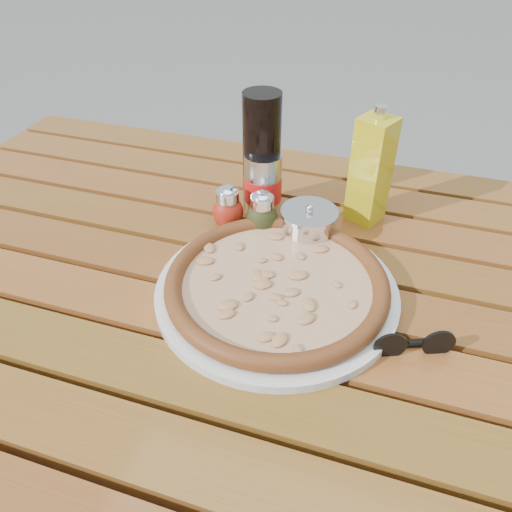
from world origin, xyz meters
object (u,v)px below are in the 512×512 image
(plate, at_px, (277,291))
(parmesan_tin, at_px, (308,225))
(sunglasses, at_px, (413,344))
(soda_can, at_px, (263,186))
(olive_oil_cruet, at_px, (371,170))
(dark_bottle, at_px, (262,155))
(table, at_px, (252,313))
(pepper_shaker, at_px, (228,208))
(oregano_shaker, at_px, (262,214))
(pizza, at_px, (277,283))

(plate, xyz_separation_m, parmesan_tin, (0.01, 0.15, 0.02))
(plate, distance_m, sunglasses, 0.21)
(soda_can, distance_m, olive_oil_cruet, 0.19)
(olive_oil_cruet, bearing_deg, plate, -110.66)
(dark_bottle, height_order, olive_oil_cruet, dark_bottle)
(plate, bearing_deg, table, 153.58)
(soda_can, bearing_deg, dark_bottle, 115.77)
(pepper_shaker, height_order, dark_bottle, dark_bottle)
(plate, height_order, pepper_shaker, pepper_shaker)
(soda_can, bearing_deg, oregano_shaker, -73.84)
(pizza, height_order, sunglasses, sunglasses)
(table, bearing_deg, oregano_shaker, 100.41)
(plate, distance_m, pizza, 0.02)
(plate, bearing_deg, olive_oil_cruet, 69.34)
(table, relative_size, olive_oil_cruet, 6.67)
(plate, xyz_separation_m, pepper_shaker, (-0.13, 0.15, 0.03))
(table, distance_m, parmesan_tin, 0.17)
(pepper_shaker, distance_m, dark_bottle, 0.11)
(soda_can, bearing_deg, pepper_shaker, -128.08)
(oregano_shaker, height_order, olive_oil_cruet, olive_oil_cruet)
(table, distance_m, plate, 0.10)
(soda_can, xyz_separation_m, olive_oil_cruet, (0.18, 0.04, 0.04))
(table, height_order, sunglasses, sunglasses)
(plate, bearing_deg, oregano_shaker, 115.12)
(pepper_shaker, distance_m, parmesan_tin, 0.14)
(plate, relative_size, olive_oil_cruet, 1.71)
(table, relative_size, parmesan_tin, 11.09)
(pizza, bearing_deg, sunglasses, -14.85)
(oregano_shaker, bearing_deg, dark_bottle, 108.38)
(table, relative_size, plate, 3.89)
(table, bearing_deg, pizza, -26.42)
(pizza, bearing_deg, parmesan_tin, 85.38)
(dark_bottle, bearing_deg, sunglasses, -42.85)
(plate, distance_m, dark_bottle, 0.26)
(oregano_shaker, height_order, sunglasses, oregano_shaker)
(pepper_shaker, distance_m, oregano_shaker, 0.06)
(plate, bearing_deg, pepper_shaker, 131.94)
(table, height_order, plate, plate)
(soda_can, xyz_separation_m, parmesan_tin, (0.10, -0.05, -0.03))
(table, distance_m, soda_can, 0.23)
(pizza, distance_m, dark_bottle, 0.25)
(table, relative_size, pepper_shaker, 17.07)
(pepper_shaker, xyz_separation_m, oregano_shaker, (0.06, 0.00, 0.00))
(olive_oil_cruet, relative_size, sunglasses, 1.96)
(pizza, xyz_separation_m, soda_can, (-0.09, 0.20, 0.04))
(plate, height_order, oregano_shaker, oregano_shaker)
(soda_can, height_order, olive_oil_cruet, olive_oil_cruet)
(soda_can, height_order, parmesan_tin, soda_can)
(soda_can, xyz_separation_m, sunglasses, (0.29, -0.26, -0.04))
(dark_bottle, distance_m, soda_can, 0.05)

